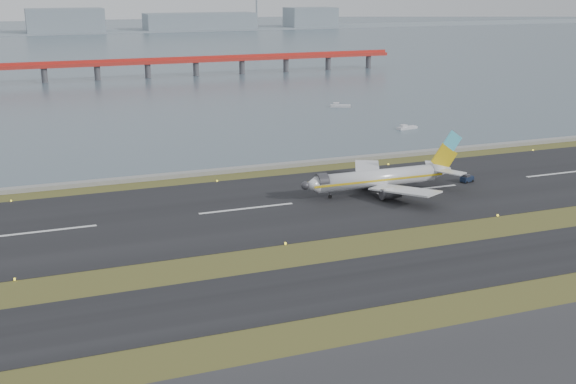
% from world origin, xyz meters
% --- Properties ---
extents(ground, '(1000.00, 1000.00, 0.00)m').
position_xyz_m(ground, '(0.00, 0.00, 0.00)').
color(ground, '#3F4D1B').
rests_on(ground, ground).
extents(taxiway_strip, '(1000.00, 18.00, 0.10)m').
position_xyz_m(taxiway_strip, '(0.00, -12.00, 0.05)').
color(taxiway_strip, black).
rests_on(taxiway_strip, ground).
extents(runway_strip, '(1000.00, 45.00, 0.10)m').
position_xyz_m(runway_strip, '(0.00, 30.00, 0.05)').
color(runway_strip, black).
rests_on(runway_strip, ground).
extents(seawall, '(1000.00, 2.50, 1.00)m').
position_xyz_m(seawall, '(0.00, 60.00, 0.50)').
color(seawall, gray).
rests_on(seawall, ground).
extents(bay_water, '(1400.00, 800.00, 1.30)m').
position_xyz_m(bay_water, '(0.00, 460.00, 0.00)').
color(bay_water, '#445462').
rests_on(bay_water, ground).
extents(red_pier, '(260.00, 5.00, 10.20)m').
position_xyz_m(red_pier, '(20.00, 250.00, 7.28)').
color(red_pier, red).
rests_on(red_pier, ground).
extents(far_shoreline, '(1400.00, 80.00, 60.50)m').
position_xyz_m(far_shoreline, '(13.62, 620.00, 6.07)').
color(far_shoreline, gray).
rests_on(far_shoreline, ground).
extents(airliner, '(38.52, 32.89, 12.80)m').
position_xyz_m(airliner, '(31.49, 30.55, 3.46)').
color(airliner, silver).
rests_on(airliner, ground).
extents(pushback_tug, '(3.43, 2.56, 1.96)m').
position_xyz_m(pushback_tug, '(53.98, 31.29, 0.95)').
color(pushback_tug, '#121C32').
rests_on(pushback_tug, ground).
extents(workboat_near, '(7.03, 3.27, 1.64)m').
position_xyz_m(workboat_near, '(73.00, 92.04, 0.52)').
color(workboat_near, silver).
rests_on(workboat_near, ground).
extents(workboat_far, '(7.71, 5.20, 1.80)m').
position_xyz_m(workboat_far, '(71.03, 137.99, 0.57)').
color(workboat_far, silver).
rests_on(workboat_far, ground).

